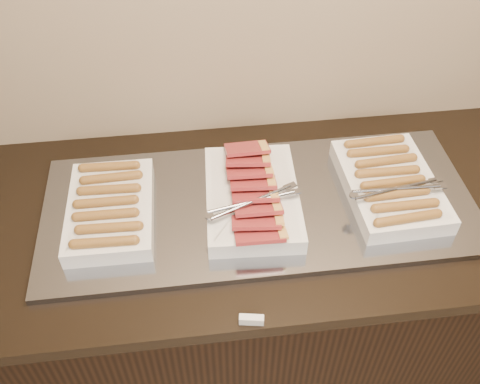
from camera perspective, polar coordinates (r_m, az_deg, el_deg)
name	(u,v)px	position (r m, az deg, el deg)	size (l,w,h in m)	color
counter	(253,297)	(1.86, 1.40, -11.13)	(2.06, 0.76, 0.90)	black
warming_tray	(259,205)	(1.50, 2.08, -1.42)	(1.20, 0.50, 0.02)	gray
dish_left	(110,209)	(1.48, -13.66, -1.73)	(0.23, 0.34, 0.07)	silver
dish_center	(252,196)	(1.46, 1.31, -0.45)	(0.28, 0.40, 0.09)	silver
dish_right	(390,184)	(1.56, 15.71, 0.82)	(0.27, 0.37, 0.08)	silver
label_holder	(251,320)	(1.28, 1.23, -13.46)	(0.06, 0.02, 0.02)	silver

